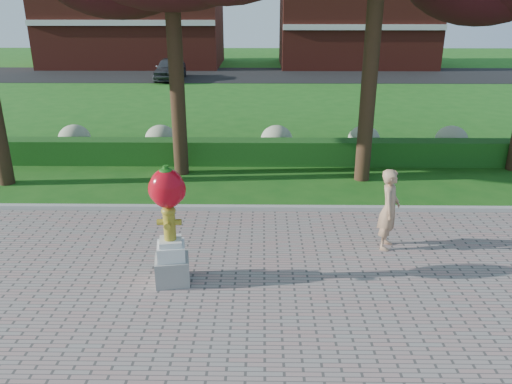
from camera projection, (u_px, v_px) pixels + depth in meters
ground at (236, 271)px, 9.93m from camera, size 100.00×100.00×0.00m
curb at (242, 209)px, 12.70m from camera, size 40.00×0.18×0.15m
lawn_hedge at (247, 152)px, 16.32m from camera, size 24.00×0.70×0.80m
hydrangea_row at (264, 140)px, 17.19m from camera, size 20.10×1.10×0.99m
street at (256, 75)px, 36.05m from camera, size 50.00×8.00×0.02m
building_left at (134, 21)px, 40.52m from camera, size 14.00×8.00×7.00m
building_right at (355, 25)px, 40.41m from camera, size 12.00×8.00×6.40m
hydrant_sculpture at (169, 222)px, 9.05m from camera, size 0.72×0.72×2.31m
woman at (389, 209)px, 10.50m from camera, size 0.62×0.75×1.76m
parked_car at (170, 68)px, 33.59m from camera, size 1.79×4.32×1.46m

